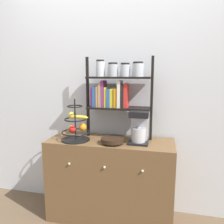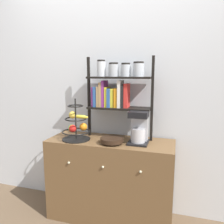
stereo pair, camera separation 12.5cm
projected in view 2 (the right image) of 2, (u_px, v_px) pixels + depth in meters
wall_back at (118, 88)px, 2.26m from camera, size 7.00×0.05×2.60m
sideboard at (110, 180)px, 2.16m from camera, size 1.21×0.45×0.81m
coffee_maker at (139, 127)px, 2.00m from camera, size 0.18×0.20×0.30m
fruit_stand at (76, 126)px, 2.10m from camera, size 0.27×0.27×0.40m
wooden_bowl at (112, 140)px, 1.99m from camera, size 0.21×0.21×0.05m
shelf_hutch at (116, 89)px, 2.11m from camera, size 0.66×0.20×0.79m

